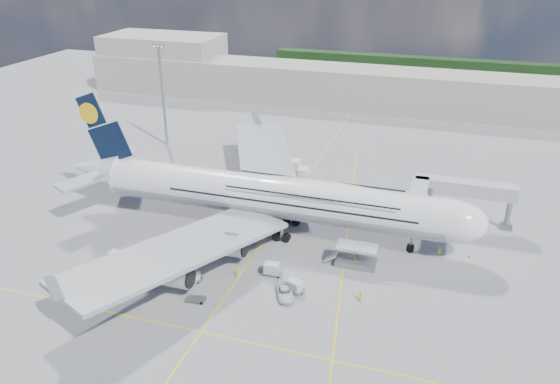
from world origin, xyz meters
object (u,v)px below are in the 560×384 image
(dolly_nose_near, at_px, (272,269))
(crew_van, at_px, (360,296))
(light_mast, at_px, (163,95))
(cone_wing_left_outer, at_px, (234,177))
(crew_tug, at_px, (237,272))
(dolly_nose_far, at_px, (294,286))
(crew_loader, at_px, (357,262))
(cone_wing_right_outer, at_px, (195,278))
(cone_nose, at_px, (469,256))
(catering_truck_inner, at_px, (291,170))
(dolly_back, at_px, (116,257))
(cone_wing_left_inner, at_px, (246,183))
(service_van, at_px, (285,293))
(dolly_row_b, at_px, (192,275))
(dolly_row_c, at_px, (196,299))
(dolly_row_a, at_px, (150,281))
(cone_wing_right_inner, at_px, (150,273))
(baggage_tug, at_px, (158,277))
(crew_nose, at_px, (440,251))
(cargo_loader, at_px, (355,258))
(crew_wing, at_px, (191,234))
(jet_bridge, at_px, (447,193))
(catering_truck_outer, at_px, (264,151))
(cone_tail, at_px, (128,206))
(airliner, at_px, (272,196))

(dolly_nose_near, distance_m, crew_van, 14.73)
(light_mast, distance_m, cone_wing_left_outer, 31.33)
(crew_van, distance_m, crew_tug, 19.64)
(dolly_nose_far, distance_m, crew_tug, 9.84)
(crew_loader, distance_m, cone_wing_right_outer, 26.04)
(cone_nose, bearing_deg, catering_truck_inner, 149.38)
(light_mast, xyz_separation_m, cone_wing_left_outer, (24.45, -14.68, -12.98))
(dolly_back, height_order, cone_wing_left_inner, dolly_back)
(crew_tug, bearing_deg, service_van, -13.09)
(dolly_row_b, relative_size, service_van, 0.71)
(dolly_row_c, distance_m, cone_nose, 45.63)
(dolly_row_a, xyz_separation_m, cone_wing_right_inner, (-1.47, 2.72, -0.63))
(dolly_row_a, height_order, baggage_tug, baggage_tug)
(catering_truck_inner, bearing_deg, cone_nose, -33.58)
(crew_nose, relative_size, cone_wing_right_inner, 3.15)
(light_mast, distance_m, crew_tug, 65.83)
(cone_wing_left_inner, bearing_deg, dolly_nose_far, -58.92)
(cargo_loader, bearing_deg, baggage_tug, -154.01)
(crew_loader, bearing_deg, crew_tug, -119.26)
(crew_wing, distance_m, crew_tug, 15.14)
(dolly_nose_far, xyz_separation_m, cone_wing_left_outer, (-25.00, 37.45, -0.79))
(dolly_row_c, bearing_deg, jet_bridge, 32.21)
(crew_van, height_order, cone_wing_left_outer, crew_van)
(dolly_back, distance_m, baggage_tug, 9.52)
(cargo_loader, distance_m, cone_wing_left_inner, 37.78)
(crew_tug, bearing_deg, crew_loader, 30.38)
(dolly_nose_far, relative_size, service_van, 0.70)
(dolly_row_b, bearing_deg, crew_loader, 50.77)
(dolly_row_b, bearing_deg, crew_tug, 51.00)
(catering_truck_outer, height_order, crew_van, catering_truck_outer)
(crew_loader, relative_size, cone_wing_right_inner, 3.41)
(cone_nose, distance_m, cone_tail, 64.61)
(cargo_loader, bearing_deg, cone_wing_left_inner, 138.78)
(dolly_row_c, height_order, cone_nose, cone_nose)
(crew_nose, bearing_deg, dolly_row_b, -158.11)
(dolly_row_a, bearing_deg, cone_wing_right_outer, 40.47)
(cargo_loader, height_order, dolly_row_b, cargo_loader)
(crew_nose, xyz_separation_m, cone_nose, (4.81, 0.66, -0.53))
(airliner, xyz_separation_m, catering_truck_inner, (-3.42, 23.23, -4.74))
(crew_van, xyz_separation_m, cone_wing_right_inner, (-32.94, -3.31, -0.57))
(jet_bridge, bearing_deg, dolly_row_b, -140.42)
(service_van, bearing_deg, cone_wing_left_inner, 93.88)
(catering_truck_inner, bearing_deg, dolly_row_b, -97.55)
(dolly_row_a, height_order, cone_nose, dolly_row_a)
(dolly_row_a, xyz_separation_m, dolly_back, (-8.53, 4.15, 0.17))
(baggage_tug, relative_size, cone_tail, 4.83)
(crew_nose, bearing_deg, crew_loader, -154.44)
(dolly_back, xyz_separation_m, cone_wing_left_outer, (5.14, 38.53, -0.83))
(dolly_row_a, xyz_separation_m, cone_wing_left_inner, (0.57, 40.14, -0.61))
(crew_wing, height_order, cone_wing_left_inner, crew_wing)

